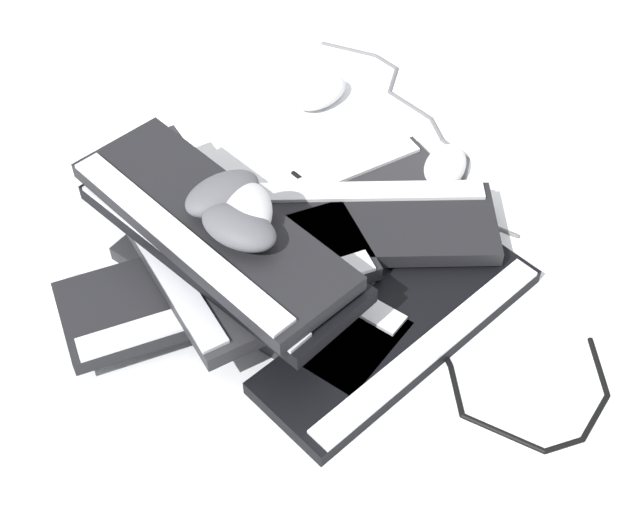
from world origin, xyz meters
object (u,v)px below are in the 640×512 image
mouse_3 (320,93)px  keyboard_6 (219,242)px  keyboard_1 (320,215)px  keyboard_2 (258,288)px  mouse_1 (247,212)px  mouse_0 (85,299)px  mouse_2 (222,193)px  mouse_5 (445,167)px  keyboard_0 (401,331)px  keyboard_5 (187,235)px  keyboard_3 (219,282)px  keyboard_7 (209,224)px  keyboard_4 (348,223)px  mouse_4 (239,227)px

mouse_3 → keyboard_6: bearing=-153.1°
keyboard_1 → keyboard_6: (-0.02, -0.20, 0.09)m
keyboard_1 → keyboard_6: keyboard_6 is taller
keyboard_2 → mouse_1: (-0.00, -0.00, 0.16)m
mouse_0 → mouse_3: size_ratio=1.00×
keyboard_1 → mouse_2: size_ratio=4.22×
keyboard_1 → mouse_5: size_ratio=4.22×
keyboard_1 → keyboard_0: bearing=-23.6°
keyboard_5 → mouse_5: keyboard_5 is taller
mouse_3 → keyboard_3: bearing=-152.6°
keyboard_2 → keyboard_3: keyboard_3 is taller
keyboard_0 → mouse_2: size_ratio=4.13×
keyboard_5 → keyboard_7: bearing=-1.9°
keyboard_1 → mouse_0: (-0.15, -0.35, 0.01)m
keyboard_4 → keyboard_6: (-0.08, -0.19, 0.06)m
keyboard_6 → mouse_3: (-0.17, 0.42, -0.08)m
keyboard_4 → mouse_4: mouse_4 is taller
mouse_4 → mouse_0: bearing=-147.4°
keyboard_1 → mouse_4: size_ratio=4.22×
keyboard_3 → mouse_5: size_ratio=4.17×
keyboard_1 → keyboard_6: size_ratio=1.04×
keyboard_0 → mouse_0: 0.45m
keyboard_5 → mouse_2: bearing=27.2°
keyboard_5 → keyboard_2: bearing=14.3°
keyboard_3 → mouse_5: bearing=77.4°
keyboard_4 → mouse_2: mouse_2 is taller
keyboard_7 → mouse_0: size_ratio=4.12×
mouse_3 → mouse_4: (0.22, -0.43, 0.15)m
keyboard_2 → keyboard_3: (-0.03, -0.05, 0.03)m
mouse_1 → mouse_0: bearing=-85.5°
keyboard_4 → keyboard_6: bearing=-112.7°
keyboard_4 → mouse_0: bearing=-121.7°
keyboard_5 → keyboard_1: bearing=67.5°
mouse_0 → mouse_4: 0.27m
keyboard_0 → mouse_0: mouse_0 is taller
mouse_3 → mouse_5: 0.28m
keyboard_2 → mouse_3: bearing=118.4°
keyboard_2 → mouse_5: (0.06, 0.38, 0.01)m
keyboard_1 → keyboard_4: size_ratio=1.08×
keyboard_3 → mouse_2: bearing=117.4°
keyboard_4 → mouse_2: size_ratio=3.91×
keyboard_6 → mouse_5: bearing=75.3°
keyboard_0 → mouse_3: size_ratio=4.13×
keyboard_2 → keyboard_4: size_ratio=1.04×
keyboard_6 → mouse_2: 0.07m
keyboard_0 → keyboard_6: bearing=-158.5°
mouse_1 → mouse_2: 0.05m
keyboard_1 → keyboard_3: bearing=-91.3°
keyboard_0 → keyboard_2: size_ratio=1.01×
keyboard_2 → keyboard_4: 0.17m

